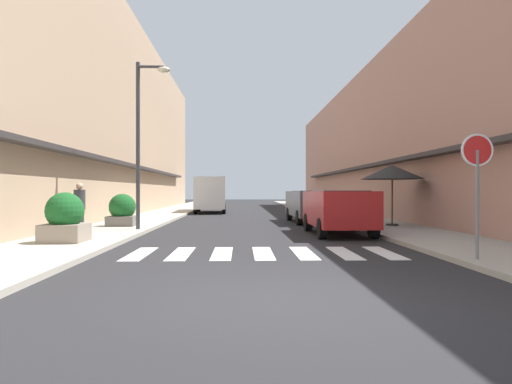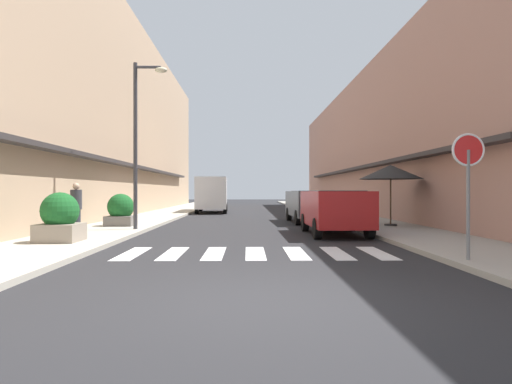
% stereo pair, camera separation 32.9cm
% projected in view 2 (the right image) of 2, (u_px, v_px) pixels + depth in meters
% --- Properties ---
extents(ground_plane, '(103.28, 103.28, 0.00)m').
position_uv_depth(ground_plane, '(251.00, 217.00, 24.49)').
color(ground_plane, '#232326').
extents(sidewalk_left, '(2.85, 65.73, 0.12)m').
position_uv_depth(sidewalk_left, '(158.00, 216.00, 24.39)').
color(sidewalk_left, '#ADA899').
rests_on(sidewalk_left, ground_plane).
extents(sidewalk_right, '(2.85, 65.73, 0.12)m').
position_uv_depth(sidewalk_right, '(343.00, 216.00, 24.59)').
color(sidewalk_right, '#9E998E').
rests_on(sidewalk_right, ground_plane).
extents(building_row_left, '(5.50, 44.25, 11.53)m').
position_uv_depth(building_row_left, '(95.00, 118.00, 25.65)').
color(building_row_left, tan).
rests_on(building_row_left, ground_plane).
extents(building_row_right, '(5.50, 44.25, 8.63)m').
position_uv_depth(building_row_right, '(404.00, 143.00, 26.01)').
color(building_row_right, '#A87A6B').
rests_on(building_row_right, ground_plane).
extents(crosswalk, '(6.15, 2.20, 0.01)m').
position_uv_depth(crosswalk, '(255.00, 253.00, 10.19)').
color(crosswalk, silver).
rests_on(crosswalk, ground_plane).
extents(parked_car_near, '(1.84, 3.97, 1.47)m').
position_uv_depth(parked_car_near, '(335.00, 207.00, 14.49)').
color(parked_car_near, maroon).
rests_on(parked_car_near, ground_plane).
extents(parked_car_mid, '(1.92, 4.53, 1.47)m').
position_uv_depth(parked_car_mid, '(310.00, 203.00, 20.11)').
color(parked_car_mid, '#4C5156').
rests_on(parked_car_mid, ground_plane).
extents(delivery_van, '(2.16, 5.47, 2.37)m').
position_uv_depth(delivery_van, '(212.00, 192.00, 29.55)').
color(delivery_van, silver).
rests_on(delivery_van, ground_plane).
extents(round_street_sign, '(0.65, 0.07, 2.46)m').
position_uv_depth(round_street_sign, '(468.00, 163.00, 8.51)').
color(round_street_sign, slate).
rests_on(round_street_sign, sidewalk_right).
extents(street_lamp, '(1.19, 0.28, 5.85)m').
position_uv_depth(street_lamp, '(140.00, 129.00, 15.42)').
color(street_lamp, '#38383D').
rests_on(street_lamp, sidewalk_left).
extents(cafe_umbrella, '(2.43, 2.43, 2.35)m').
position_uv_depth(cafe_umbrella, '(391.00, 172.00, 16.96)').
color(cafe_umbrella, '#262626').
rests_on(cafe_umbrella, sidewalk_right).
extents(planter_corner, '(1.05, 1.05, 1.31)m').
position_uv_depth(planter_corner, '(60.00, 218.00, 11.59)').
color(planter_corner, gray).
rests_on(planter_corner, sidewalk_left).
extents(planter_midblock, '(1.04, 1.04, 1.23)m').
position_uv_depth(planter_midblock, '(121.00, 211.00, 16.93)').
color(planter_midblock, slate).
rests_on(planter_midblock, sidewalk_left).
extents(pedestrian_walking_near, '(0.34, 0.34, 1.59)m').
position_uv_depth(pedestrian_walking_near, '(76.00, 207.00, 13.47)').
color(pedestrian_walking_near, '#282B33').
rests_on(pedestrian_walking_near, sidewalk_left).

